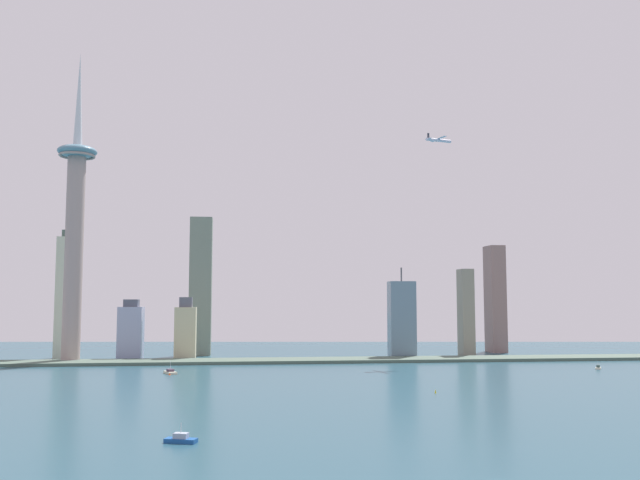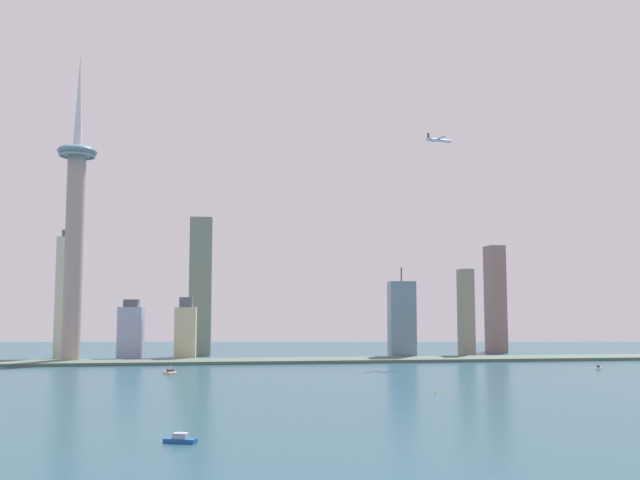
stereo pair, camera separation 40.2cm
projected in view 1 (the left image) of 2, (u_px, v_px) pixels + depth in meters
The scene contains 15 objects.
waterfront_pier at pixel (329, 360), 670.51m from camera, with size 781.84×45.62×3.03m, color #4A5D50.
observation_tower at pixel (75, 219), 672.48m from camera, with size 38.93×38.93×314.22m.
skyscraper_0 at pixel (67, 296), 715.42m from camera, with size 21.66×16.50×136.69m.
skyscraper_1 at pixel (201, 286), 757.63m from camera, with size 24.74×18.16×155.45m.
skyscraper_2 at pixel (185, 331), 694.15m from camera, with size 21.63×17.21×64.50m.
skyscraper_3 at pixel (131, 331), 701.05m from camera, with size 24.55×24.18×62.19m.
skyscraper_4 at pixel (402, 319), 717.52m from camera, with size 27.60×19.81×96.51m.
skyscraper_5 at pixel (495, 299), 802.15m from camera, with size 18.15×27.80×126.73m.
skyscraper_6 at pixel (466, 312), 744.27m from camera, with size 13.81×20.61×96.03m.
boat_0 at pixel (181, 439), 286.00m from camera, with size 14.63×9.25×8.36m.
boat_1 at pixel (170, 372), 557.57m from camera, with size 12.79×18.24×10.89m.
boat_4 at pixel (598, 368), 596.99m from camera, with size 8.86×10.65×6.79m.
channel_buoy_0 at pixel (170, 374), 548.72m from camera, with size 1.95×1.95×1.89m, color #E54C19.
channel_buoy_1 at pixel (435, 391), 440.10m from camera, with size 1.16×1.16×2.59m, color yellow.
airplane at pixel (439, 140), 719.61m from camera, with size 30.45×27.19×8.29m.
Camera 1 is at (-86.53, -223.08, 60.15)m, focal length 37.63 mm.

